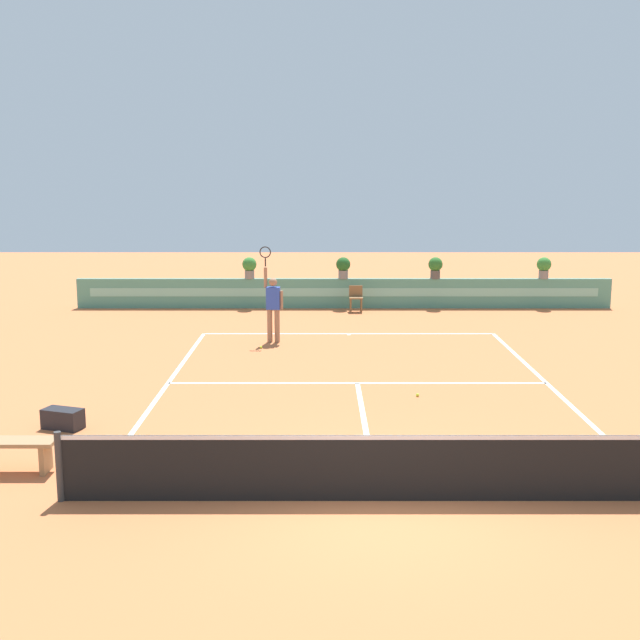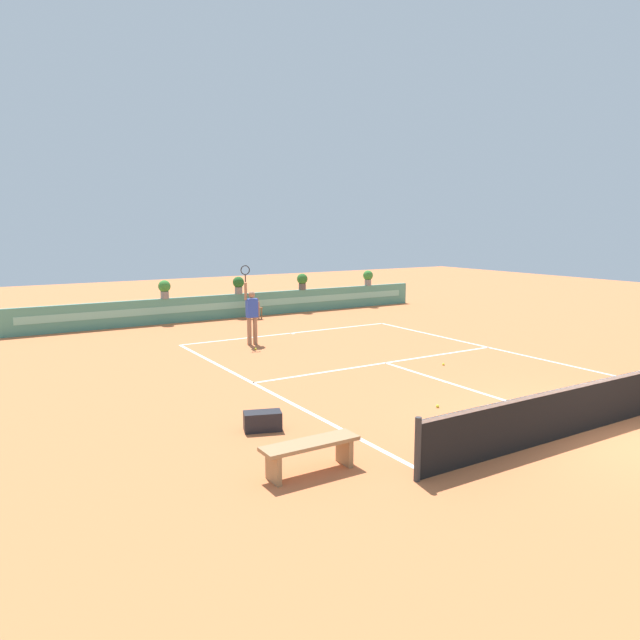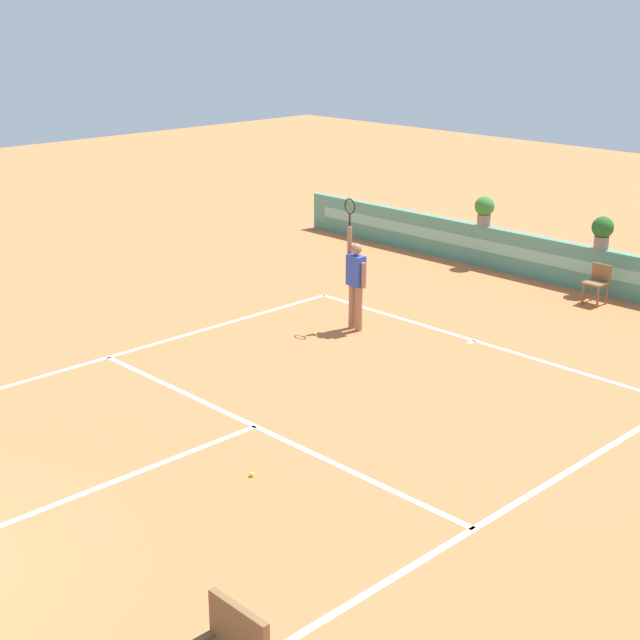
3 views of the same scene
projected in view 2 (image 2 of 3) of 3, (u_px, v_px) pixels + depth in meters
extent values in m
plane|color=#C66B3D|center=(395.00, 366.00, 16.18)|extent=(60.00, 60.00, 0.00)
cube|color=white|center=(291.00, 333.00, 21.12)|extent=(8.22, 0.10, 0.01)
cube|color=white|center=(386.00, 363.00, 16.51)|extent=(8.22, 0.10, 0.01)
cube|color=white|center=(470.00, 389.00, 13.82)|extent=(0.10, 6.40, 0.01)
cube|color=white|center=(261.00, 387.00, 14.00)|extent=(0.10, 11.89, 0.01)
cube|color=white|center=(499.00, 350.00, 18.26)|extent=(0.10, 11.89, 0.01)
cube|color=white|center=(293.00, 334.00, 21.04)|extent=(0.10, 0.20, 0.01)
cylinder|color=#333333|center=(418.00, 449.00, 8.77)|extent=(0.10, 0.10, 1.00)
cube|color=black|center=(596.00, 405.00, 11.06)|extent=(8.82, 0.02, 0.95)
cube|color=white|center=(598.00, 382.00, 10.99)|extent=(8.82, 0.03, 0.06)
cube|color=#4C8E7A|center=(240.00, 305.00, 24.83)|extent=(18.00, 0.20, 1.00)
cube|color=#7ABCA8|center=(241.00, 305.00, 24.73)|extent=(17.10, 0.01, 0.28)
cylinder|color=brown|center=(254.00, 314.00, 24.15)|extent=(0.05, 0.05, 0.45)
cylinder|color=brown|center=(262.00, 314.00, 24.33)|extent=(0.05, 0.05, 0.45)
cylinder|color=brown|center=(250.00, 313.00, 24.45)|extent=(0.05, 0.05, 0.45)
cylinder|color=brown|center=(258.00, 313.00, 24.63)|extent=(0.05, 0.05, 0.45)
cube|color=brown|center=(256.00, 308.00, 24.35)|extent=(0.44, 0.44, 0.04)
cube|color=brown|center=(254.00, 302.00, 24.49)|extent=(0.44, 0.04, 0.36)
cube|color=#99754C|center=(274.00, 468.00, 8.77)|extent=(0.08, 0.40, 0.45)
cube|color=#99754C|center=(344.00, 451.00, 9.44)|extent=(0.08, 0.40, 0.45)
cube|color=#99754C|center=(310.00, 443.00, 9.07)|extent=(1.60, 0.44, 0.06)
cube|color=black|center=(263.00, 421.00, 11.03)|extent=(0.78, 0.57, 0.36)
cylinder|color=#9E7051|center=(255.00, 331.00, 19.07)|extent=(0.14, 0.14, 0.90)
cylinder|color=#9E7051|center=(249.00, 331.00, 18.98)|extent=(0.14, 0.14, 0.90)
cube|color=#2D4CB7|center=(252.00, 308.00, 18.91)|extent=(0.38, 0.25, 0.60)
sphere|color=#9E7051|center=(252.00, 295.00, 18.84)|extent=(0.22, 0.22, 0.22)
cylinder|color=#9E7051|center=(246.00, 291.00, 18.74)|extent=(0.09, 0.09, 0.55)
cylinder|color=black|center=(245.00, 278.00, 18.67)|extent=(0.04, 0.04, 0.24)
torus|color=#262626|center=(245.00, 270.00, 18.63)|extent=(0.31, 0.06, 0.31)
cylinder|color=#9E7051|center=(258.00, 309.00, 19.01)|extent=(0.09, 0.09, 0.50)
sphere|color=#CCE033|center=(438.00, 406.00, 12.43)|extent=(0.07, 0.07, 0.07)
sphere|color=#CCE033|center=(443.00, 364.00, 16.22)|extent=(0.07, 0.07, 0.07)
sphere|color=#CCE033|center=(256.00, 349.00, 18.25)|extent=(0.07, 0.07, 0.07)
cylinder|color=gray|center=(165.00, 295.00, 23.07)|extent=(0.32, 0.32, 0.28)
sphere|color=#387F33|center=(164.00, 286.00, 23.02)|extent=(0.48, 0.48, 0.48)
cylinder|color=gray|center=(239.00, 290.00, 24.71)|extent=(0.32, 0.32, 0.28)
sphere|color=#235B23|center=(238.00, 282.00, 24.66)|extent=(0.48, 0.48, 0.48)
cylinder|color=#514C47|center=(302.00, 287.00, 26.32)|extent=(0.32, 0.32, 0.28)
sphere|color=#2D6B28|center=(302.00, 279.00, 26.27)|extent=(0.48, 0.48, 0.48)
cylinder|color=gray|center=(368.00, 283.00, 28.21)|extent=(0.32, 0.32, 0.28)
sphere|color=#387F33|center=(368.00, 275.00, 28.16)|extent=(0.48, 0.48, 0.48)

